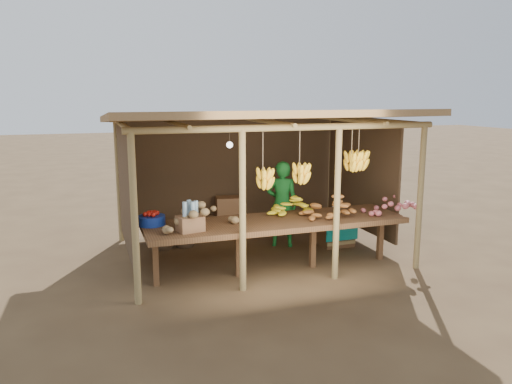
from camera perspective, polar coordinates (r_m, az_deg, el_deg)
name	(u,v)px	position (r m, az deg, el deg)	size (l,w,h in m)	color
ground	(256,253)	(8.50, 0.00, -6.97)	(60.00, 60.00, 0.00)	brown
stall_structure	(259,140)	(8.10, 0.36, 5.97)	(4.70, 3.50, 2.43)	#957D4D
counter	(277,224)	(7.43, 2.37, -3.67)	(3.90, 1.05, 0.80)	brown
potato_heap	(199,214)	(7.01, -6.54, -2.57)	(1.06, 0.64, 0.37)	olive
sweet_potato_heap	(334,205)	(7.69, 8.94, -1.47)	(0.89, 0.53, 0.35)	#AD672C
onion_heap	(394,202)	(8.11, 15.46, -1.08)	(0.91, 0.55, 0.36)	#C86167
banana_pile	(294,203)	(7.74, 4.39, -1.32)	(0.65, 0.39, 0.35)	yellow
tomato_basin	(152,219)	(7.27, -11.85, -3.07)	(0.39, 0.39, 0.20)	navy
bottle_box	(190,220)	(6.83, -7.54, -3.14)	(0.38, 0.33, 0.42)	#8D613F
vendor	(282,204)	(8.71, 2.98, -1.38)	(0.55, 0.36, 1.51)	#197428
tarp_crate	(335,229)	(8.96, 9.03, -4.16)	(0.63, 0.54, 0.73)	brown
carton_stack	(220,220)	(9.43, -4.13, -3.16)	(1.00, 0.42, 0.73)	#8D613F
burlap_sacks	(174,235)	(8.83, -9.36, -4.83)	(0.77, 0.40, 0.54)	#4E3824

